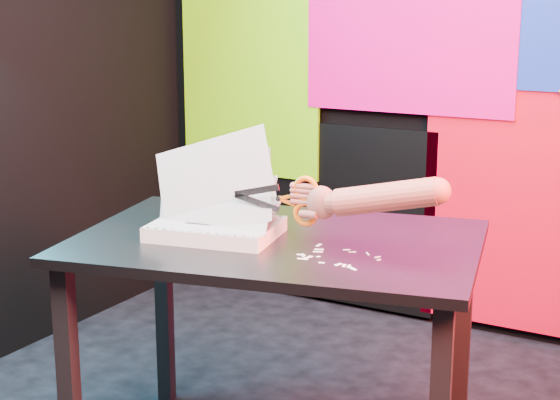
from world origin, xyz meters
The scene contains 7 objects.
room centered at (0.00, 0.00, 1.35)m, with size 3.01×3.01×2.71m.
backdrop centered at (0.06, 1.46, 0.96)m, with size 2.88×0.05×2.08m.
work_table centered at (-0.10, 0.06, 0.66)m, with size 1.31×1.02×0.75m.
printout_stack centered at (-0.26, -0.02, 0.78)m, with size 0.45×0.33×0.34m.
scissors centered at (0.00, 0.02, 0.88)m, with size 0.26×0.04×0.15m.
hand_forearm centered at (0.22, 0.04, 0.91)m, with size 0.44×0.11×0.15m.
paper_clippings centered at (0.12, -0.04, 0.75)m, with size 0.22×0.18×0.00m.
Camera 1 is at (1.11, -2.05, 1.43)m, focal length 55.00 mm.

